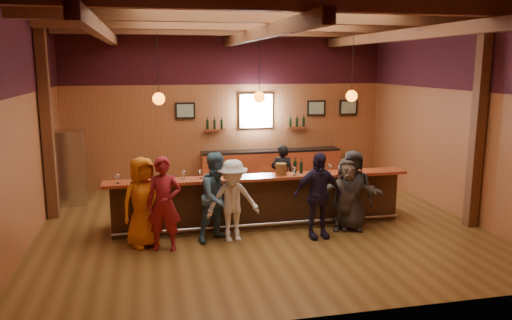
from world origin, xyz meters
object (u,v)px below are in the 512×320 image
(ice_bucket, at_px, (281,169))
(bottle_a, at_px, (295,167))
(back_bar_cabinet, at_px, (271,166))
(customer_redvest, at_px, (164,204))
(stainless_fridge, at_px, (70,168))
(customer_brown, at_px, (347,194))
(customer_navy, at_px, (318,195))
(customer_dark, at_px, (352,190))
(bartender, at_px, (282,176))
(bar_counter, at_px, (258,199))
(customer_denim, at_px, (218,197))
(customer_orange, at_px, (143,202))
(customer_white, at_px, (233,201))

(ice_bucket, xyz_separation_m, bottle_a, (0.34, 0.13, 0.01))
(back_bar_cabinet, relative_size, customer_redvest, 2.30)
(stainless_fridge, relative_size, ice_bucket, 7.32)
(customer_brown, height_order, bottle_a, customer_brown)
(customer_redvest, relative_size, customer_navy, 1.02)
(customer_redvest, height_order, customer_navy, customer_redvest)
(back_bar_cabinet, bearing_deg, stainless_fridge, -168.07)
(customer_dark, height_order, ice_bucket, customer_dark)
(customer_brown, xyz_separation_m, bartender, (-0.82, 1.99, -0.01))
(bar_counter, relative_size, customer_denim, 3.65)
(bartender, relative_size, ice_bucket, 6.09)
(bar_counter, bearing_deg, ice_bucket, -40.56)
(customer_dark, bearing_deg, customer_orange, -164.41)
(customer_orange, bearing_deg, bartender, 6.18)
(customer_navy, bearing_deg, ice_bucket, 119.72)
(back_bar_cabinet, height_order, bartender, bartender)
(bar_counter, height_order, customer_orange, customer_orange)
(bar_counter, relative_size, customer_dark, 3.81)
(customer_denim, bearing_deg, bottle_a, -7.65)
(customer_denim, bearing_deg, customer_orange, 152.62)
(bar_counter, xyz_separation_m, customer_white, (-0.71, -0.97, 0.27))
(stainless_fridge, xyz_separation_m, bartender, (4.96, -1.32, -0.15))
(customer_orange, bearing_deg, back_bar_cabinet, 25.46)
(bar_counter, relative_size, ice_bucket, 25.63)
(customer_white, bearing_deg, back_bar_cabinet, 62.01)
(back_bar_cabinet, xyz_separation_m, customer_redvest, (-3.20, -4.73, 0.39))
(bar_counter, distance_m, bottle_a, 1.06)
(stainless_fridge, bearing_deg, customer_navy, -35.48)
(customer_orange, xyz_separation_m, bartender, (3.23, 2.02, -0.10))
(customer_orange, bearing_deg, customer_dark, -25.00)
(customer_redvest, xyz_separation_m, customer_white, (1.30, 0.20, -0.07))
(customer_brown, height_order, bartender, customer_brown)
(bartender, bearing_deg, back_bar_cabinet, -78.48)
(customer_white, height_order, bottle_a, customer_white)
(back_bar_cabinet, xyz_separation_m, bartender, (-0.34, -2.44, 0.27))
(stainless_fridge, xyz_separation_m, customer_navy, (5.04, -3.60, -0.05))
(ice_bucket, bearing_deg, customer_navy, -56.82)
(stainless_fridge, distance_m, customer_white, 4.82)
(customer_white, height_order, customer_brown, customer_white)
(customer_brown, bearing_deg, customer_white, -166.85)
(bartender, bearing_deg, ice_bucket, 93.04)
(customer_orange, xyz_separation_m, customer_denim, (1.40, 0.02, 0.01))
(bottle_a, bearing_deg, customer_denim, -159.41)
(customer_orange, distance_m, customer_brown, 4.05)
(back_bar_cabinet, xyz_separation_m, customer_white, (-1.90, -4.54, 0.32))
(back_bar_cabinet, relative_size, ice_bucket, 16.27)
(bar_counter, height_order, ice_bucket, ice_bucket)
(bar_counter, distance_m, customer_dark, 1.99)
(customer_denim, height_order, bottle_a, customer_denim)
(stainless_fridge, bearing_deg, customer_redvest, -59.83)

